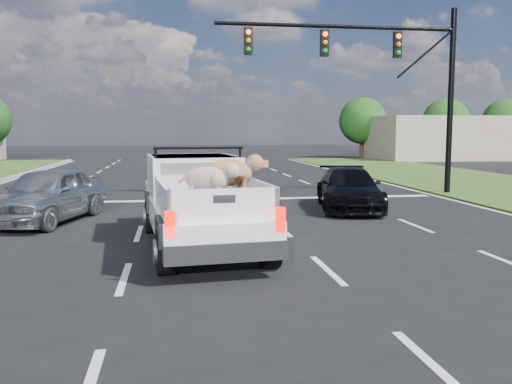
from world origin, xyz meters
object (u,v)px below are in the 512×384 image
pickup_truck (200,200)px  silver_sedan (48,195)px  traffic_signal (392,69)px  black_coupe (349,189)px

pickup_truck → silver_sedan: size_ratio=1.34×
traffic_signal → black_coupe: bearing=-128.5°
black_coupe → traffic_signal: bearing=62.4°
silver_sedan → black_coupe: bearing=23.1°
pickup_truck → black_coupe: 6.77m
pickup_truck → traffic_signal: bearing=41.5°
traffic_signal → pickup_truck: (-7.55, -8.08, -3.73)m
traffic_signal → silver_sedan: (-11.45, -4.43, -3.99)m
traffic_signal → black_coupe: size_ratio=2.07×
pickup_truck → silver_sedan: bearing=131.5°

